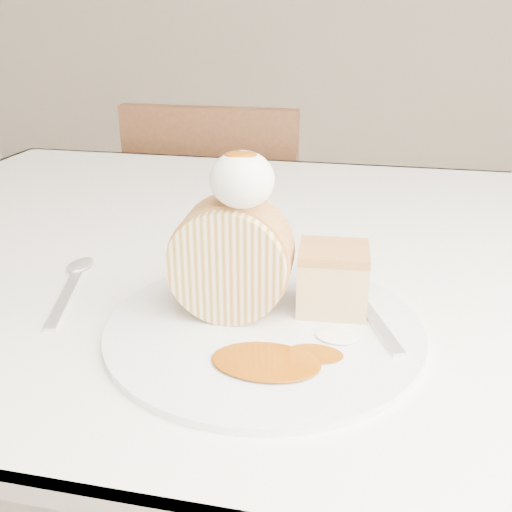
# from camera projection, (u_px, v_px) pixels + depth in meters

# --- Properties ---
(table) EXTENTS (1.40, 0.90, 0.75)m
(table) POSITION_uv_depth(u_px,v_px,m) (319.00, 306.00, 0.77)
(table) COLOR white
(table) RESTS_ON ground
(chair_far) EXTENTS (0.40, 0.40, 0.84)m
(chair_far) POSITION_uv_depth(u_px,v_px,m) (223.00, 246.00, 1.46)
(chair_far) COLOR brown
(chair_far) RESTS_ON ground
(plate) EXTENTS (0.32, 0.32, 0.01)m
(plate) POSITION_uv_depth(u_px,v_px,m) (264.00, 327.00, 0.54)
(plate) COLOR white
(plate) RESTS_ON table
(roulade_slice) EXTENTS (0.11, 0.07, 0.11)m
(roulade_slice) POSITION_uv_depth(u_px,v_px,m) (231.00, 259.00, 0.54)
(roulade_slice) COLOR beige
(roulade_slice) RESTS_ON plate
(cake_chunk) EXTENTS (0.07, 0.06, 0.06)m
(cake_chunk) POSITION_uv_depth(u_px,v_px,m) (332.00, 282.00, 0.55)
(cake_chunk) COLOR tan
(cake_chunk) RESTS_ON plate
(whipped_cream) EXTENTS (0.06, 0.06, 0.05)m
(whipped_cream) POSITION_uv_depth(u_px,v_px,m) (242.00, 180.00, 0.49)
(whipped_cream) COLOR white
(whipped_cream) RESTS_ON roulade_slice
(caramel_drizzle) EXTENTS (0.03, 0.02, 0.01)m
(caramel_drizzle) POSITION_uv_depth(u_px,v_px,m) (241.00, 147.00, 0.48)
(caramel_drizzle) COLOR #8F4205
(caramel_drizzle) RESTS_ON whipped_cream
(caramel_pool) EXTENTS (0.10, 0.07, 0.00)m
(caramel_pool) POSITION_uv_depth(u_px,v_px,m) (266.00, 361.00, 0.47)
(caramel_pool) COLOR #8F4205
(caramel_pool) RESTS_ON plate
(fork) EXTENTS (0.09, 0.17, 0.00)m
(fork) POSITION_uv_depth(u_px,v_px,m) (374.00, 319.00, 0.54)
(fork) COLOR silver
(fork) RESTS_ON plate
(spoon) EXTENTS (0.07, 0.16, 0.00)m
(spoon) POSITION_uv_depth(u_px,v_px,m) (65.00, 299.00, 0.59)
(spoon) COLOR silver
(spoon) RESTS_ON table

